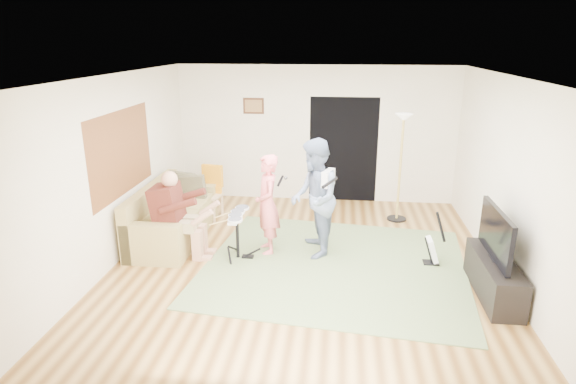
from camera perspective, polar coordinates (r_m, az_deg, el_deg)
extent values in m
plane|color=brown|center=(7.22, 1.86, -8.34)|extent=(6.00, 6.00, 0.00)
plane|color=white|center=(6.50, 2.11, 13.58)|extent=(6.00, 6.00, 0.00)
plane|color=brown|center=(7.58, -19.11, 4.40)|extent=(0.00, 2.05, 2.05)
plane|color=black|center=(9.69, 6.57, 4.96)|extent=(2.10, 0.00, 2.10)
cube|color=#3F2314|center=(9.70, -4.11, 10.14)|extent=(0.42, 0.03, 0.32)
cube|color=#627849|center=(7.15, 5.56, -8.60)|extent=(4.05, 3.70, 0.02)
cube|color=tan|center=(8.20, -13.27, -3.87)|extent=(0.88, 1.77, 0.44)
cube|color=tan|center=(8.25, -15.84, -2.28)|extent=(0.17, 2.19, 0.88)
cube|color=tan|center=(9.05, -11.29, -1.05)|extent=(0.88, 0.21, 0.62)
cube|color=tan|center=(7.31, -15.85, -5.99)|extent=(0.88, 0.21, 0.62)
cube|color=#572118|center=(7.38, -14.12, -1.56)|extent=(0.37, 0.48, 0.61)
sphere|color=tan|center=(7.24, -13.88, 1.47)|extent=(0.24, 0.24, 0.24)
cylinder|color=black|center=(7.25, -6.01, -5.24)|extent=(0.05, 0.05, 0.66)
cube|color=white|center=(7.13, -6.09, -2.87)|extent=(0.13, 0.66, 0.04)
imported|color=#F26970|center=(7.29, -2.46, -1.50)|extent=(0.52, 0.65, 1.54)
imported|color=slate|center=(7.17, 3.13, -0.78)|extent=(0.81, 0.97, 1.80)
cube|color=black|center=(7.46, 16.56, -8.07)|extent=(0.22, 0.18, 0.03)
cube|color=white|center=(7.37, 16.71, -6.54)|extent=(0.17, 0.26, 0.35)
cylinder|color=black|center=(7.26, 17.66, -3.98)|extent=(0.18, 0.04, 0.46)
cylinder|color=black|center=(9.06, 12.73, -3.11)|extent=(0.35, 0.35, 0.03)
cylinder|color=tan|center=(8.78, 13.13, 2.55)|extent=(0.04, 0.04, 1.84)
cone|color=white|center=(8.60, 13.57, 8.61)|extent=(0.31, 0.31, 0.12)
cube|color=#D2B389|center=(8.88, -9.37, -0.42)|extent=(0.48, 0.48, 0.04)
cube|color=orange|center=(8.96, -9.15, 1.92)|extent=(0.40, 0.15, 0.41)
cube|color=black|center=(6.80, 23.22, -9.26)|extent=(0.40, 1.40, 0.50)
cube|color=black|center=(6.55, 23.43, -4.56)|extent=(0.06, 1.17, 0.62)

